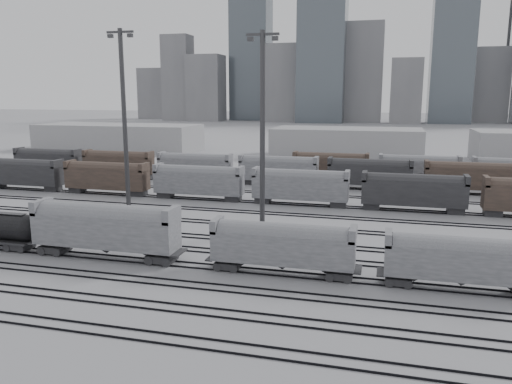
% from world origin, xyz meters
% --- Properties ---
extents(ground, '(900.00, 900.00, 0.00)m').
position_xyz_m(ground, '(0.00, 0.00, 0.00)').
color(ground, '#ABABB0').
rests_on(ground, ground).
extents(tracks, '(220.00, 71.50, 0.16)m').
position_xyz_m(tracks, '(0.00, 17.50, 0.08)').
color(tracks, black).
rests_on(tracks, ground).
extents(hopper_car_a, '(16.03, 3.19, 5.73)m').
position_xyz_m(hopper_car_a, '(-7.43, 1.00, 3.54)').
color(hopper_car_a, black).
rests_on(hopper_car_a, ground).
extents(hopper_car_b, '(13.87, 2.76, 4.96)m').
position_xyz_m(hopper_car_b, '(11.64, 1.00, 3.06)').
color(hopper_car_b, black).
rests_on(hopper_car_b, ground).
extents(hopper_car_c, '(13.47, 2.68, 4.82)m').
position_xyz_m(hopper_car_c, '(27.84, 1.00, 2.98)').
color(hopper_car_c, black).
rests_on(hopper_car_c, ground).
extents(light_mast_b, '(4.25, 0.68, 26.58)m').
position_xyz_m(light_mast_b, '(-17.57, 24.04, 14.10)').
color(light_mast_b, '#363638').
rests_on(light_mast_b, ground).
extents(light_mast_c, '(3.90, 0.62, 24.38)m').
position_xyz_m(light_mast_c, '(6.46, 13.67, 12.93)').
color(light_mast_c, '#363638').
rests_on(light_mast_c, ground).
extents(bg_string_near, '(151.00, 3.00, 5.60)m').
position_xyz_m(bg_string_near, '(8.00, 32.00, 2.80)').
color(bg_string_near, gray).
rests_on(bg_string_near, ground).
extents(bg_string_mid, '(151.00, 3.00, 5.60)m').
position_xyz_m(bg_string_mid, '(18.00, 48.00, 2.80)').
color(bg_string_mid, black).
rests_on(bg_string_mid, ground).
extents(bg_string_far, '(66.00, 3.00, 5.60)m').
position_xyz_m(bg_string_far, '(35.50, 56.00, 2.80)').
color(bg_string_far, brown).
rests_on(bg_string_far, ground).
extents(warehouse_left, '(50.00, 18.00, 8.00)m').
position_xyz_m(warehouse_left, '(-60.00, 95.00, 4.00)').
color(warehouse_left, '#A2A2A4').
rests_on(warehouse_left, ground).
extents(warehouse_mid, '(40.00, 18.00, 8.00)m').
position_xyz_m(warehouse_mid, '(10.00, 95.00, 4.00)').
color(warehouse_mid, '#A2A2A4').
rests_on(warehouse_mid, ground).
extents(skyline, '(316.00, 22.40, 95.00)m').
position_xyz_m(skyline, '(10.84, 280.00, 34.73)').
color(skyline, gray).
rests_on(skyline, ground).
extents(crane_left, '(42.00, 1.80, 100.00)m').
position_xyz_m(crane_left, '(-28.74, 305.00, 57.39)').
color(crane_left, '#363638').
rests_on(crane_left, ground).
extents(crane_right, '(42.00, 1.80, 100.00)m').
position_xyz_m(crane_right, '(91.26, 305.00, 57.39)').
color(crane_right, '#363638').
rests_on(crane_right, ground).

